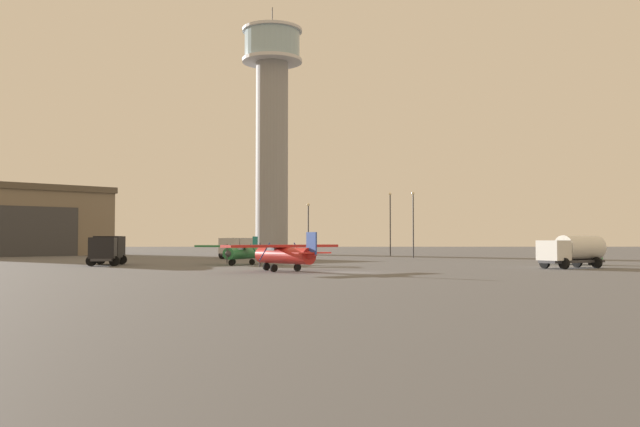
{
  "coord_description": "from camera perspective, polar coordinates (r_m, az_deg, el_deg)",
  "views": [
    {
      "loc": [
        -2.76,
        -52.83,
        2.53
      ],
      "look_at": [
        -1.48,
        16.17,
        5.2
      ],
      "focal_mm": 38.39,
      "sensor_mm": 36.0,
      "label": 1
    }
  ],
  "objects": [
    {
      "name": "truck_box_silver",
      "position": [
        92.95,
        -7.0,
        -2.76
      ],
      "size": [
        4.29,
        6.05,
        2.79
      ],
      "rotation": [
        0.0,
        0.0,
        4.33
      ],
      "color": "#38383D",
      "rests_on": "ground_plane"
    },
    {
      "name": "airplane_red",
      "position": [
        54.63,
        -2.93,
        -3.34
      ],
      "size": [
        9.27,
        8.21,
        3.12
      ],
      "rotation": [
        0.0,
        0.0,
        2.23
      ],
      "color": "red",
      "rests_on": "ground_plane"
    },
    {
      "name": "control_tower",
      "position": [
        123.63,
        -4.02,
        7.9
      ],
      "size": [
        10.73,
        10.73,
        44.39
      ],
      "color": "gray",
      "rests_on": "ground_plane"
    },
    {
      "name": "hangar",
      "position": [
        123.26,
        -24.69,
        -0.56
      ],
      "size": [
        35.63,
        34.92,
        11.25
      ],
      "rotation": [
        0.0,
        0.0,
        -0.86
      ],
      "color": "#7A6B56",
      "rests_on": "ground_plane"
    },
    {
      "name": "truck_fuel_tanker_white",
      "position": [
        65.08,
        20.34,
        -2.86
      ],
      "size": [
        6.92,
        5.31,
        2.94
      ],
      "rotation": [
        0.0,
        0.0,
        3.67
      ],
      "color": "#38383D",
      "rests_on": "ground_plane"
    },
    {
      "name": "light_post_east",
      "position": [
        108.2,
        5.88,
        -0.44
      ],
      "size": [
        0.44,
        0.44,
        10.0
      ],
      "color": "#38383D",
      "rests_on": "ground_plane"
    },
    {
      "name": "truck_box_black",
      "position": [
        71.47,
        -17.27,
        -2.8
      ],
      "size": [
        3.67,
        7.27,
        2.91
      ],
      "rotation": [
        0.0,
        0.0,
        4.82
      ],
      "color": "#38383D",
      "rests_on": "ground_plane"
    },
    {
      "name": "light_post_north",
      "position": [
        97.86,
        7.78,
        -0.43
      ],
      "size": [
        0.44,
        0.44,
        9.38
      ],
      "color": "#38383D",
      "rests_on": "ground_plane"
    },
    {
      "name": "car_green",
      "position": [
        74.44,
        20.59,
        -3.45
      ],
      "size": [
        4.67,
        4.3,
        1.37
      ],
      "rotation": [
        0.0,
        0.0,
        5.6
      ],
      "color": "#287A42",
      "rests_on": "ground_plane"
    },
    {
      "name": "light_post_west",
      "position": [
        98.13,
        -0.99,
        -0.94
      ],
      "size": [
        0.44,
        0.44,
        7.8
      ],
      "color": "#38383D",
      "rests_on": "ground_plane"
    },
    {
      "name": "ground_plane",
      "position": [
        52.97,
        1.93,
        -4.95
      ],
      "size": [
        400.0,
        400.0,
        0.0
      ],
      "primitive_type": "plane",
      "color": "#545456"
    },
    {
      "name": "airplane_green",
      "position": [
        70.04,
        -6.51,
        -3.17
      ],
      "size": [
        9.64,
        7.61,
        2.89
      ],
      "rotation": [
        0.0,
        0.0,
        4.36
      ],
      "color": "#287A42",
      "rests_on": "ground_plane"
    }
  ]
}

